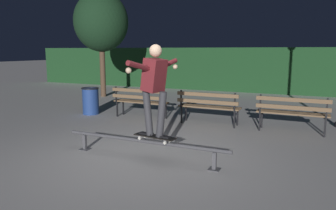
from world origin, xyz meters
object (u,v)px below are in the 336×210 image
at_px(park_bench_right_center, 292,110).
at_px(tree_far_left, 101,22).
at_px(skateboarder, 154,83).
at_px(trash_can, 91,100).
at_px(park_bench_left_center, 208,104).
at_px(park_bench_leftmost, 140,99).
at_px(grind_rail, 143,143).
at_px(skateboard, 155,137).

height_order(park_bench_right_center, tree_far_left, tree_far_left).
height_order(skateboarder, trash_can, skateboarder).
bearing_deg(park_bench_left_center, trash_can, -178.74).
relative_size(skateboarder, park_bench_right_center, 0.97).
distance_m(park_bench_left_center, trash_can, 3.65).
bearing_deg(park_bench_leftmost, park_bench_right_center, 0.00).
height_order(grind_rail, skateboard, skateboard).
height_order(skateboarder, park_bench_left_center, skateboarder).
distance_m(skateboard, park_bench_left_center, 2.99).
relative_size(park_bench_leftmost, park_bench_right_center, 1.00).
bearing_deg(grind_rail, skateboard, -0.00).
relative_size(grind_rail, trash_can, 3.94).
bearing_deg(skateboard, park_bench_leftmost, 123.59).
xyz_separation_m(skateboard, park_bench_right_center, (2.03, 2.99, 0.11)).
bearing_deg(park_bench_leftmost, trash_can, -177.18).
xyz_separation_m(tree_far_left, trash_can, (1.87, -3.25, -2.60)).
relative_size(grind_rail, park_bench_left_center, 1.97).
xyz_separation_m(park_bench_leftmost, park_bench_left_center, (2.01, 0.00, 0.00)).
bearing_deg(park_bench_right_center, park_bench_leftmost, 180.00).
distance_m(skateboarder, trash_can, 4.74).
height_order(skateboard, park_bench_leftmost, park_bench_leftmost).
distance_m(grind_rail, tree_far_left, 8.55).
bearing_deg(park_bench_right_center, skateboard, -124.22).
bearing_deg(grind_rail, tree_far_left, 130.56).
relative_size(skateboard, park_bench_left_center, 0.50).
bearing_deg(skateboarder, skateboard, 171.31).
height_order(grind_rail, tree_far_left, tree_far_left).
distance_m(skateboard, skateboarder, 0.94).
distance_m(grind_rail, park_bench_left_center, 3.01).
height_order(park_bench_leftmost, park_bench_right_center, same).
distance_m(skateboard, trash_can, 4.64).
relative_size(park_bench_right_center, trash_can, 2.01).
distance_m(skateboarder, tree_far_left, 8.42).
height_order(park_bench_right_center, trash_can, park_bench_right_center).
distance_m(park_bench_right_center, trash_can, 5.66).
distance_m(park_bench_left_center, tree_far_left, 6.83).
xyz_separation_m(skateboarder, trash_can, (-3.62, 2.91, -0.95)).
bearing_deg(park_bench_right_center, trash_can, -179.19).
xyz_separation_m(park_bench_right_center, trash_can, (-5.65, -0.08, -0.12)).
distance_m(grind_rail, park_bench_right_center, 3.75).
distance_m(park_bench_leftmost, park_bench_left_center, 2.01).
bearing_deg(park_bench_right_center, skateboarder, -124.18).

